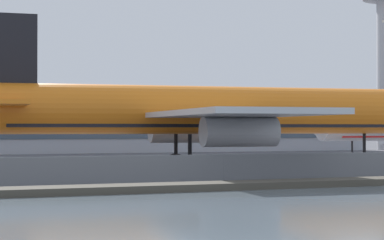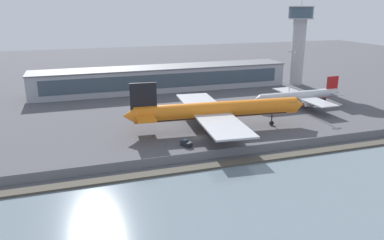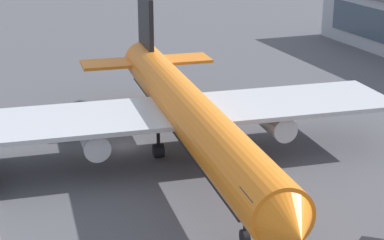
# 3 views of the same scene
# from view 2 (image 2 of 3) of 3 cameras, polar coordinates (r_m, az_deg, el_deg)

# --- Properties ---
(ground_plane) EXTENTS (500.00, 500.00, 0.00)m
(ground_plane) POSITION_cam_2_polar(r_m,az_deg,el_deg) (108.62, 0.90, -2.68)
(ground_plane) COLOR #4C4C51
(shoreline_seawall) EXTENTS (320.00, 3.00, 0.50)m
(shoreline_seawall) POSITION_cam_2_polar(r_m,az_deg,el_deg) (90.78, 5.13, -6.70)
(shoreline_seawall) COLOR #474238
(shoreline_seawall) RESTS_ON ground
(perimeter_fence) EXTENTS (280.00, 0.10, 2.27)m
(perimeter_fence) POSITION_cam_2_polar(r_m,az_deg,el_deg) (94.24, 4.07, -5.16)
(perimeter_fence) COLOR slate
(perimeter_fence) RESTS_ON ground
(cargo_jet_orange) EXTENTS (57.60, 49.98, 15.78)m
(cargo_jet_orange) POSITION_cam_2_polar(r_m,az_deg,el_deg) (113.92, 3.56, 1.42)
(cargo_jet_orange) COLOR orange
(cargo_jet_orange) RESTS_ON ground
(passenger_jet_silver) EXTENTS (37.34, 31.88, 10.83)m
(passenger_jet_silver) POSITION_cam_2_polar(r_m,az_deg,el_deg) (146.22, 16.17, 3.54)
(passenger_jet_silver) COLOR silver
(passenger_jet_silver) RESTS_ON ground
(baggage_tug) EXTENTS (2.91, 3.58, 1.80)m
(baggage_tug) POSITION_cam_2_polar(r_m,az_deg,el_deg) (101.85, -0.89, -3.58)
(baggage_tug) COLOR #1E2328
(baggage_tug) RESTS_ON ground
(ops_van) EXTENTS (4.81, 5.41, 2.48)m
(ops_van) POSITION_cam_2_polar(r_m,az_deg,el_deg) (157.13, 19.37, 3.08)
(ops_van) COLOR #1E2328
(ops_van) RESTS_ON ground
(control_tower) EXTENTS (12.38, 12.38, 38.82)m
(control_tower) POSITION_cam_2_polar(r_m,az_deg,el_deg) (186.46, 15.98, 12.06)
(control_tower) COLOR #ADADB2
(control_tower) RESTS_ON ground
(terminal_building) EXTENTS (113.81, 15.72, 10.57)m
(terminal_building) POSITION_cam_2_polar(r_m,az_deg,el_deg) (169.19, -4.39, 6.35)
(terminal_building) COLOR #9EA3AD
(terminal_building) RESTS_ON ground
(apron_light_mast_apron_west) EXTENTS (3.20, 0.40, 20.72)m
(apron_light_mast_apron_west) POSITION_cam_2_polar(r_m,az_deg,el_deg) (145.83, 14.75, 6.63)
(apron_light_mast_apron_west) COLOR #93969B
(apron_light_mast_apron_west) RESTS_ON ground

